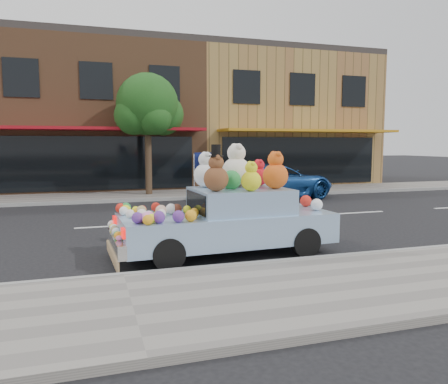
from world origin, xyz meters
name	(u,v)px	position (x,y,z in m)	size (l,w,h in m)	color
ground	(109,227)	(0.00, 0.00, 0.00)	(120.00, 120.00, 0.00)	black
near_sidewalk	(133,310)	(0.00, -6.50, 0.06)	(60.00, 3.00, 0.12)	gray
far_sidewalk	(101,197)	(0.00, 6.50, 0.06)	(60.00, 3.00, 0.12)	gray
near_kerb	(123,277)	(0.00, -5.00, 0.07)	(60.00, 0.12, 0.13)	gray
far_kerb	(102,201)	(0.00, 5.00, 0.07)	(60.00, 0.12, 0.13)	gray
storefront_mid	(95,117)	(0.00, 11.97, 3.64)	(10.00, 9.80, 7.30)	brown
storefront_right	(270,120)	(10.00, 11.97, 3.64)	(10.00, 9.80, 7.30)	olive
street_tree	(148,110)	(2.03, 6.55, 3.69)	(3.00, 2.70, 5.22)	#38281C
car_blue	(274,182)	(6.74, 4.05, 0.73)	(2.41, 5.23, 1.45)	#1C4F9C
art_car	(228,215)	(2.21, -3.80, 0.82)	(4.56, 1.95, 2.27)	black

